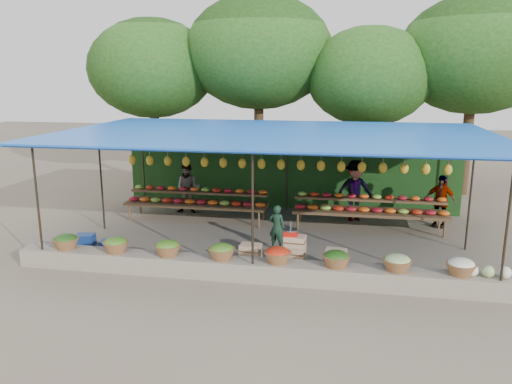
% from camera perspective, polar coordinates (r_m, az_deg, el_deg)
% --- Properties ---
extents(ground, '(60.00, 60.00, 0.00)m').
position_cam_1_polar(ground, '(13.25, 1.99, -5.32)').
color(ground, '#67594C').
rests_on(ground, ground).
extents(stone_curb, '(10.60, 0.55, 0.40)m').
position_cam_1_polar(stone_curb, '(10.63, -0.23, -8.91)').
color(stone_curb, gray).
rests_on(stone_curb, ground).
extents(stall_canopy, '(10.80, 6.60, 2.82)m').
position_cam_1_polar(stall_canopy, '(12.72, 2.12, 6.30)').
color(stall_canopy, black).
rests_on(stall_canopy, ground).
extents(produce_baskets, '(8.98, 0.58, 0.34)m').
position_cam_1_polar(produce_baskets, '(10.52, -0.77, -7.03)').
color(produce_baskets, brown).
rests_on(produce_baskets, stone_curb).
extents(netting_backdrop, '(10.60, 0.06, 2.50)m').
position_cam_1_polar(netting_backdrop, '(15.96, 3.70, 2.49)').
color(netting_backdrop, '#1F4D1B').
rests_on(netting_backdrop, ground).
extents(tree_row, '(16.51, 5.50, 7.12)m').
position_cam_1_polar(tree_row, '(18.58, 6.57, 14.63)').
color(tree_row, '#3B2315').
rests_on(tree_row, ground).
extents(fruit_table_left, '(4.21, 0.95, 0.93)m').
position_cam_1_polar(fruit_table_left, '(14.88, -6.75, -0.89)').
color(fruit_table_left, '#45331B').
rests_on(fruit_table_left, ground).
extents(fruit_table_right, '(4.21, 0.95, 0.93)m').
position_cam_1_polar(fruit_table_right, '(14.26, 12.85, -1.76)').
color(fruit_table_right, '#45331B').
rests_on(fruit_table_right, ground).
extents(crate_counter, '(2.38, 0.38, 0.77)m').
position_cam_1_polar(crate_counter, '(11.16, 4.30, -7.25)').
color(crate_counter, tan).
rests_on(crate_counter, ground).
extents(weighing_scale, '(0.31, 0.31, 0.33)m').
position_cam_1_polar(weighing_scale, '(10.99, 3.98, -4.60)').
color(weighing_scale, red).
rests_on(weighing_scale, crate_counter).
extents(vendor_seated, '(0.47, 0.37, 1.13)m').
position_cam_1_polar(vendor_seated, '(12.27, 2.41, -4.06)').
color(vendor_seated, '#193823').
rests_on(vendor_seated, ground).
extents(customer_left, '(0.80, 0.65, 1.56)m').
position_cam_1_polar(customer_left, '(15.60, -7.75, 0.39)').
color(customer_left, slate).
rests_on(customer_left, ground).
extents(customer_mid, '(1.27, 0.87, 1.80)m').
position_cam_1_polar(customer_mid, '(14.94, 11.25, 0.16)').
color(customer_mid, slate).
rests_on(customer_mid, ground).
extents(customer_right, '(0.95, 0.72, 1.50)m').
position_cam_1_polar(customer_right, '(14.99, 20.32, -0.97)').
color(customer_right, slate).
rests_on(customer_right, ground).
extents(blue_crate_front, '(0.53, 0.43, 0.28)m').
position_cam_1_polar(blue_crate_front, '(12.75, -16.33, -5.93)').
color(blue_crate_front, navy).
rests_on(blue_crate_front, ground).
extents(blue_crate_back, '(0.49, 0.38, 0.27)m').
position_cam_1_polar(blue_crate_back, '(13.44, -18.93, -5.15)').
color(blue_crate_back, navy).
rests_on(blue_crate_back, ground).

